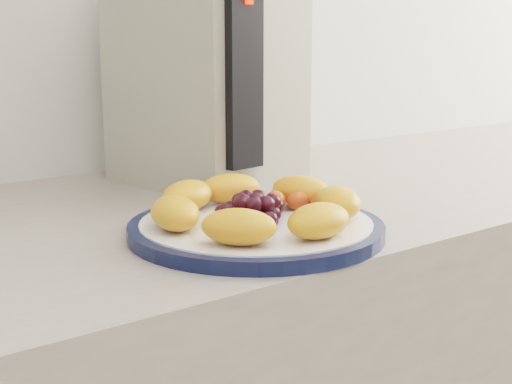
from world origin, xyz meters
TOP-DOWN VIEW (x-y plane):
  - plate_rim at (0.09, 1.04)m, footprint 0.29×0.29m
  - plate_face at (0.09, 1.04)m, footprint 0.26×0.26m
  - appliance_body at (0.21, 1.32)m, footprint 0.22×0.28m
  - appliance_panel at (0.18, 1.18)m, footprint 0.06×0.03m
  - appliance_led at (0.18, 1.17)m, footprint 0.01×0.01m
  - fruit_plate at (0.09, 1.04)m, footprint 0.25×0.25m

SIDE VIEW (x-z plane):
  - plate_rim at x=0.09m, z-range 0.90..0.91m
  - plate_face at x=0.09m, z-range 0.90..0.92m
  - fruit_plate at x=0.09m, z-range 0.92..0.95m
  - appliance_body at x=0.21m, z-range 0.90..1.23m
  - appliance_panel at x=0.18m, z-range 0.95..1.19m
  - appliance_led at x=0.18m, z-range 1.16..1.16m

